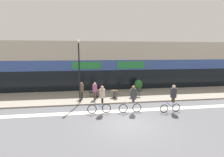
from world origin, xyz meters
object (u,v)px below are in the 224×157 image
object	(u,v)px
cyclist_0	(132,97)
pedestrian_far_end	(82,89)
cyclist_1	(101,98)
cafe_chair_2_side	(139,92)
cafe_chair_0_near	(97,93)
lamp_post	(79,67)
bistro_table_1	(114,92)
planter_pot	(138,85)
pedestrian_near_end	(95,89)
cyclist_2	(173,96)
bistro_table_2	(133,92)
cafe_chair_1_near	(115,94)
cafe_chair_2_near	(135,94)
cafe_chair_0_side	(91,92)
bistro_table_0	(97,92)

from	to	relation	value
cyclist_0	pedestrian_far_end	xyz separation A→B (m)	(-3.96, 4.18, -0.12)
cyclist_1	cafe_chair_2_side	bearing A→B (deg)	-136.71
cafe_chair_0_near	lamp_post	xyz separation A→B (m)	(-1.64, -1.37, 2.69)
cafe_chair_2_side	lamp_post	xyz separation A→B (m)	(-5.88, -1.07, 2.69)
bistro_table_1	planter_pot	size ratio (longest dim) A/B	0.55
lamp_post	pedestrian_near_end	distance (m)	2.72
bistro_table_1	cyclist_2	bearing A→B (deg)	-50.83
bistro_table_2	cyclist_0	xyz separation A→B (m)	(-1.15, -4.05, 0.58)
lamp_post	pedestrian_near_end	bearing A→B (deg)	28.85
pedestrian_far_end	cyclist_1	bearing A→B (deg)	-69.27
cafe_chair_1_near	planter_pot	xyz separation A→B (m)	(3.26, 3.07, 0.19)
bistro_table_2	cafe_chair_0_near	size ratio (longest dim) A/B	0.82
cafe_chair_0_near	cafe_chair_2_near	size ratio (longest dim) A/B	1.00
cafe_chair_2_near	pedestrian_far_end	xyz separation A→B (m)	(-5.12, 0.76, 0.47)
cafe_chair_0_side	lamp_post	distance (m)	3.50
cafe_chair_0_side	cyclist_1	world-z (taller)	cyclist_1
bistro_table_2	cafe_chair_0_side	distance (m)	4.34
bistro_table_0	cyclist_2	distance (m)	7.77
cafe_chair_0_side	cafe_chair_2_near	distance (m)	4.51
cafe_chair_1_near	cyclist_0	size ratio (longest dim) A/B	0.42
bistro_table_0	cyclist_1	xyz separation A→B (m)	(0.07, -4.78, 0.60)
planter_pot	cyclist_1	size ratio (longest dim) A/B	0.63
lamp_post	pedestrian_far_end	bearing A→B (deg)	83.22
cafe_chair_1_near	cyclist_2	xyz separation A→B (m)	(3.82, -4.07, 0.65)
cyclist_1	planter_pot	bearing A→B (deg)	-126.49
cyclist_1	cafe_chair_1_near	bearing A→B (deg)	-115.26
bistro_table_1	lamp_post	xyz separation A→B (m)	(-3.39, -1.33, 2.70)
cafe_chair_0_near	pedestrian_near_end	size ratio (longest dim) A/B	0.54
pedestrian_near_end	bistro_table_2	bearing A→B (deg)	174.47
bistro_table_0	planter_pot	world-z (taller)	planter_pot
cyclist_0	cyclist_2	bearing A→B (deg)	173.06
cafe_chair_0_side	cafe_chair_1_near	world-z (taller)	same
cafe_chair_1_near	cafe_chair_2_near	distance (m)	1.88
bistro_table_0	cafe_chair_2_near	distance (m)	3.93
planter_pot	pedestrian_far_end	distance (m)	7.00
cafe_chair_1_near	lamp_post	world-z (taller)	lamp_post
bistro_table_0	cyclist_0	distance (m)	5.57
cafe_chair_0_side	lamp_post	xyz separation A→B (m)	(-1.02, -1.99, 2.69)
pedestrian_near_end	cyclist_2	bearing A→B (deg)	134.42
pedestrian_near_end	bistro_table_0	bearing A→B (deg)	-111.70
lamp_post	pedestrian_far_end	distance (m)	2.54
cafe_chair_0_near	cafe_chair_2_side	size ratio (longest dim) A/B	1.00
bistro_table_2	pedestrian_near_end	world-z (taller)	pedestrian_near_end
bistro_table_1	cyclist_2	size ratio (longest dim) A/B	0.34
bistro_table_0	cafe_chair_0_near	size ratio (longest dim) A/B	0.82
bistro_table_0	cyclist_1	distance (m)	4.81
cafe_chair_0_near	cafe_chair_1_near	xyz separation A→B (m)	(1.76, -0.66, 0.00)
cafe_chair_0_near	cafe_chair_0_side	world-z (taller)	same
cyclist_2	pedestrian_near_end	xyz separation A→B (m)	(-5.83, 4.14, -0.17)
cafe_chair_1_near	pedestrian_near_end	xyz separation A→B (m)	(-2.00, 0.06, 0.48)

